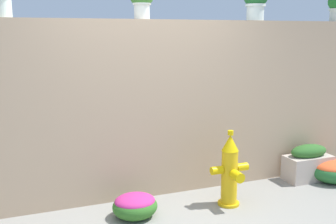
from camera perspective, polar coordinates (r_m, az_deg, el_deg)
name	(u,v)px	position (r m, az deg, el deg)	size (l,w,h in m)	color
stone_wall	(143,109)	(4.69, -3.52, 0.36)	(6.35, 0.28, 2.03)	tan
fire_hydrant	(230,172)	(4.56, 8.66, -8.25)	(0.45, 0.36, 0.85)	gold
flower_bush_left	(135,205)	(4.32, -4.65, -12.84)	(0.47, 0.42, 0.26)	#336B25
flower_bush_right	(333,170)	(5.70, 22.15, -7.49)	(0.59, 0.53, 0.29)	#26642E
planter_box	(308,163)	(5.61, 19.01, -6.77)	(0.61, 0.31, 0.47)	#B7A698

